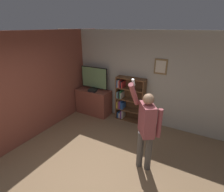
% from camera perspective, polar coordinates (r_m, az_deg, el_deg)
% --- Properties ---
extents(ground_plane, '(14.00, 14.00, 0.00)m').
position_cam_1_polar(ground_plane, '(3.75, -7.79, -26.45)').
color(ground_plane, '#846647').
extents(wall_back, '(6.35, 0.09, 2.70)m').
position_cam_1_polar(wall_back, '(5.20, 10.23, 5.54)').
color(wall_back, '#B2AD9E').
rests_on(wall_back, ground_plane).
extents(wall_side_brick, '(0.06, 4.38, 2.70)m').
position_cam_1_polar(wall_side_brick, '(5.25, -18.99, 4.81)').
color(wall_side_brick, brown).
rests_on(wall_side_brick, ground_plane).
extents(tv_ledge, '(1.13, 0.53, 0.83)m').
position_cam_1_polar(tv_ledge, '(5.93, -5.96, -1.83)').
color(tv_ledge, brown).
rests_on(tv_ledge, ground_plane).
extents(television, '(0.95, 0.22, 0.75)m').
position_cam_1_polar(television, '(5.72, -5.81, 5.80)').
color(television, black).
rests_on(television, tv_ledge).
extents(game_console, '(0.25, 0.18, 0.08)m').
position_cam_1_polar(game_console, '(5.65, -6.40, 1.87)').
color(game_console, black).
rests_on(game_console, tv_ledge).
extents(bookshelf, '(0.89, 0.28, 1.39)m').
position_cam_1_polar(bookshelf, '(5.41, 5.14, -1.24)').
color(bookshelf, brown).
rests_on(bookshelf, ground_plane).
extents(person, '(0.57, 0.55, 1.96)m').
position_cam_1_polar(person, '(3.46, 11.11, -9.52)').
color(person, '#56514C').
rests_on(person, ground_plane).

